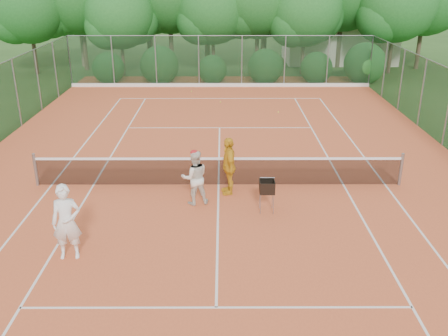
# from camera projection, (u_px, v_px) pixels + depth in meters

# --- Properties ---
(ground) EXTENTS (120.00, 120.00, 0.00)m
(ground) POSITION_uv_depth(u_px,v_px,m) (219.00, 186.00, 16.38)
(ground) COLOR #274A1A
(ground) RESTS_ON ground
(clay_court) EXTENTS (18.00, 36.00, 0.02)m
(clay_court) POSITION_uv_depth(u_px,v_px,m) (219.00, 185.00, 16.38)
(clay_court) COLOR #D65E31
(clay_court) RESTS_ON ground
(club_building) EXTENTS (8.00, 5.00, 3.00)m
(club_building) POSITION_uv_depth(u_px,v_px,m) (338.00, 42.00, 38.15)
(club_building) COLOR beige
(club_building) RESTS_ON ground
(tennis_net) EXTENTS (11.97, 0.10, 1.10)m
(tennis_net) POSITION_uv_depth(u_px,v_px,m) (218.00, 171.00, 16.19)
(tennis_net) COLOR gray
(tennis_net) RESTS_ON clay_court
(player_white) EXTENTS (0.75, 0.54, 1.91)m
(player_white) POSITION_uv_depth(u_px,v_px,m) (67.00, 222.00, 11.93)
(player_white) COLOR white
(player_white) RESTS_ON clay_court
(player_center_grp) EXTENTS (0.93, 0.80, 1.71)m
(player_center_grp) POSITION_uv_depth(u_px,v_px,m) (195.00, 177.00, 14.80)
(player_center_grp) COLOR silver
(player_center_grp) RESTS_ON clay_court
(player_yellow) EXTENTS (0.59, 1.13, 1.83)m
(player_yellow) POSITION_uv_depth(u_px,v_px,m) (229.00, 166.00, 15.48)
(player_yellow) COLOR gold
(player_yellow) RESTS_ON clay_court
(ball_hopper) EXTENTS (0.42, 0.42, 0.96)m
(ball_hopper) POSITION_uv_depth(u_px,v_px,m) (267.00, 187.00, 14.32)
(ball_hopper) COLOR gray
(ball_hopper) RESTS_ON clay_court
(stray_ball_a) EXTENTS (0.07, 0.07, 0.07)m
(stray_ball_a) POSITION_uv_depth(u_px,v_px,m) (220.00, 102.00, 26.55)
(stray_ball_a) COLOR #D0E234
(stray_ball_a) RESTS_ON clay_court
(stray_ball_b) EXTENTS (0.07, 0.07, 0.07)m
(stray_ball_b) POSITION_uv_depth(u_px,v_px,m) (191.00, 91.00, 28.90)
(stray_ball_b) COLOR #C2DC33
(stray_ball_b) RESTS_ON clay_court
(stray_ball_c) EXTENTS (0.07, 0.07, 0.07)m
(stray_ball_c) POSITION_uv_depth(u_px,v_px,m) (278.00, 112.00, 24.67)
(stray_ball_c) COLOR yellow
(stray_ball_c) RESTS_ON clay_court
(court_markings) EXTENTS (11.03, 23.83, 0.01)m
(court_markings) POSITION_uv_depth(u_px,v_px,m) (219.00, 185.00, 16.37)
(court_markings) COLOR white
(court_markings) RESTS_ON clay_court
(fence_back) EXTENTS (18.07, 0.07, 3.00)m
(fence_back) POSITION_uv_depth(u_px,v_px,m) (220.00, 61.00, 29.76)
(fence_back) COLOR #19381E
(fence_back) RESTS_ON clay_court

